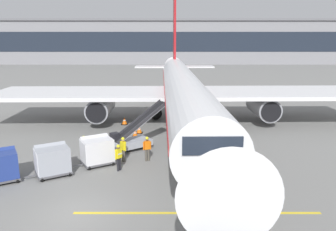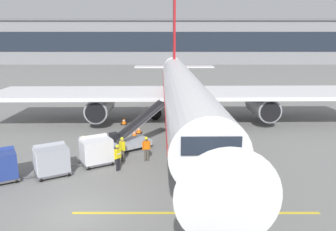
% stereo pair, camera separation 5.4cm
% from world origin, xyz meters
% --- Properties ---
extents(ground_plane, '(600.00, 600.00, 0.00)m').
position_xyz_m(ground_plane, '(0.00, 0.00, 0.00)').
color(ground_plane, slate).
extents(parked_airplane, '(37.21, 46.74, 15.46)m').
position_xyz_m(parked_airplane, '(5.82, 17.97, 3.43)').
color(parked_airplane, white).
rests_on(parked_airplane, ground).
extents(belt_loader, '(4.82, 4.03, 3.48)m').
position_xyz_m(belt_loader, '(1.60, 9.42, 0.93)').
color(belt_loader, '#A3A8B2').
rests_on(belt_loader, ground).
extents(baggage_cart_lead, '(2.76, 2.39, 1.91)m').
position_xyz_m(baggage_cart_lead, '(-0.32, 6.37, 1.00)').
color(baggage_cart_lead, '#515156').
rests_on(baggage_cart_lead, ground).
extents(baggage_cart_second, '(2.76, 2.39, 1.91)m').
position_xyz_m(baggage_cart_second, '(-2.68, 4.61, 1.00)').
color(baggage_cart_second, '#515156').
rests_on(baggage_cart_second, ground).
extents(baggage_cart_third, '(2.76, 2.39, 1.91)m').
position_xyz_m(baggage_cart_third, '(-5.45, 3.66, 1.00)').
color(baggage_cart_third, '#515156').
rests_on(baggage_cart_third, ground).
extents(ground_crew_by_loader, '(0.42, 0.47, 1.74)m').
position_xyz_m(ground_crew_by_loader, '(1.29, 5.28, 1.00)').
color(ground_crew_by_loader, black).
rests_on(ground_crew_by_loader, ground).
extents(ground_crew_by_carts, '(0.44, 0.44, 1.74)m').
position_xyz_m(ground_crew_by_carts, '(1.37, 6.86, 1.00)').
color(ground_crew_by_carts, '#514C42').
rests_on(ground_crew_by_carts, ground).
extents(ground_crew_marshaller, '(0.49, 0.41, 1.74)m').
position_xyz_m(ground_crew_marshaller, '(-1.36, 7.18, 1.00)').
color(ground_crew_marshaller, '#333847').
rests_on(ground_crew_marshaller, ground).
extents(ground_crew_wingwalker, '(0.55, 0.33, 1.74)m').
position_xyz_m(ground_crew_wingwalker, '(3.00, 6.98, 1.00)').
color(ground_crew_wingwalker, '#514C42').
rests_on(ground_crew_wingwalker, ground).
extents(safety_cone_engine_keepout, '(0.58, 0.58, 0.66)m').
position_xyz_m(safety_cone_engine_keepout, '(1.61, 12.61, 0.32)').
color(safety_cone_engine_keepout, black).
rests_on(safety_cone_engine_keepout, ground).
extents(safety_cone_wingtip, '(0.60, 0.60, 0.68)m').
position_xyz_m(safety_cone_wingtip, '(1.85, 13.81, 0.33)').
color(safety_cone_wingtip, black).
rests_on(safety_cone_wingtip, ground).
extents(safety_cone_nose_mark, '(0.64, 0.64, 0.72)m').
position_xyz_m(safety_cone_nose_mark, '(0.13, 16.91, 0.35)').
color(safety_cone_nose_mark, black).
rests_on(safety_cone_nose_mark, ground).
extents(apron_guidance_line_lead_in, '(0.20, 110.00, 0.01)m').
position_xyz_m(apron_guidance_line_lead_in, '(6.08, 17.03, 0.00)').
color(apron_guidance_line_lead_in, yellow).
rests_on(apron_guidance_line_lead_in, ground).
extents(apron_guidance_line_stop_bar, '(12.00, 0.20, 0.01)m').
position_xyz_m(apron_guidance_line_stop_bar, '(5.84, 0.02, 0.00)').
color(apron_guidance_line_stop_bar, yellow).
rests_on(apron_guidance_line_stop_bar, ground).
extents(terminal_building, '(147.45, 21.18, 14.63)m').
position_xyz_m(terminal_building, '(-7.14, 104.25, 7.26)').
color(terminal_building, gray).
rests_on(terminal_building, ground).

